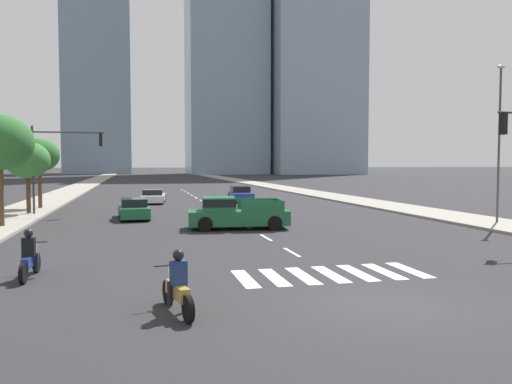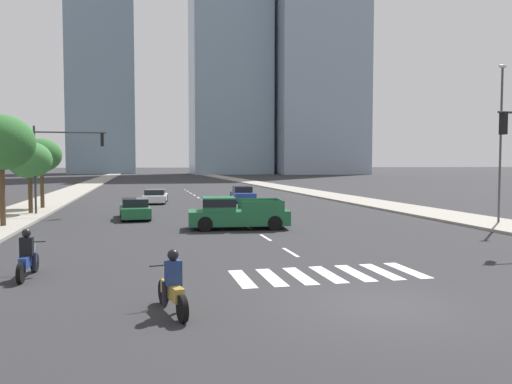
{
  "view_description": "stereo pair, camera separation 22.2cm",
  "coord_description": "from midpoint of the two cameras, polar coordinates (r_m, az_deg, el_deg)",
  "views": [
    {
      "loc": [
        -5.82,
        -11.12,
        3.43
      ],
      "look_at": [
        0.0,
        13.49,
        2.0
      ],
      "focal_mm": 35.68,
      "sensor_mm": 36.0,
      "label": 1
    },
    {
      "loc": [
        -5.61,
        -11.17,
        3.43
      ],
      "look_at": [
        0.0,
        13.49,
        2.0
      ],
      "focal_mm": 35.68,
      "sensor_mm": 36.0,
      "label": 2
    }
  ],
  "objects": [
    {
      "name": "ground_plane",
      "position": [
        12.98,
        13.65,
        -12.18
      ],
      "size": [
        800.0,
        800.0,
        0.0
      ],
      "primitive_type": "plane",
      "color": "#28282B"
    },
    {
      "name": "sidewalk_east",
      "position": [
        45.54,
        11.7,
        -1.05
      ],
      "size": [
        4.0,
        260.0,
        0.15
      ],
      "primitive_type": "cube",
      "color": "gray",
      "rests_on": "ground"
    },
    {
      "name": "sidewalk_west",
      "position": [
        42.01,
        -23.98,
        -1.62
      ],
      "size": [
        4.0,
        260.0,
        0.15
      ],
      "primitive_type": "cube",
      "color": "gray",
      "rests_on": "ground"
    },
    {
      "name": "crosswalk_near",
      "position": [
        16.07,
        7.94,
        -9.1
      ],
      "size": [
        5.85,
        2.43,
        0.01
      ],
      "color": "silver",
      "rests_on": "ground"
    },
    {
      "name": "lane_divider_center",
      "position": [
        43.15,
        -5.66,
        -1.33
      ],
      "size": [
        0.14,
        50.0,
        0.01
      ],
      "color": "silver",
      "rests_on": "ground"
    },
    {
      "name": "motorcycle_lead",
      "position": [
        11.96,
        -9.32,
        -10.58
      ],
      "size": [
        0.79,
        2.15,
        1.49
      ],
      "rotation": [
        0.0,
        0.0,
        1.78
      ],
      "color": "black",
      "rests_on": "ground"
    },
    {
      "name": "motorcycle_trailing",
      "position": [
        16.76,
        -24.37,
        -6.84
      ],
      "size": [
        0.7,
        2.16,
        1.49
      ],
      "rotation": [
        0.0,
        0.0,
        1.52
      ],
      "color": "black",
      "rests_on": "ground"
    },
    {
      "name": "pickup_truck",
      "position": [
        26.66,
        -2.79,
        -2.4
      ],
      "size": [
        5.38,
        2.6,
        1.67
      ],
      "rotation": [
        0.0,
        0.0,
        3.04
      ],
      "color": "#1E6038",
      "rests_on": "ground"
    },
    {
      "name": "sedan_green_0",
      "position": [
        32.36,
        -13.74,
        -1.9
      ],
      "size": [
        1.96,
        4.54,
        1.27
      ],
      "rotation": [
        0.0,
        0.0,
        1.63
      ],
      "color": "#1E6038",
      "rests_on": "ground"
    },
    {
      "name": "sedan_blue_1",
      "position": [
        45.47,
        -1.88,
        -0.3
      ],
      "size": [
        2.06,
        4.67,
        1.36
      ],
      "rotation": [
        0.0,
        0.0,
        -1.63
      ],
      "color": "navy",
      "rests_on": "ground"
    },
    {
      "name": "sedan_white_2",
      "position": [
        44.71,
        -11.59,
        -0.51
      ],
      "size": [
        2.32,
        4.79,
        1.19
      ],
      "rotation": [
        0.0,
        0.0,
        1.47
      ],
      "color": "silver",
      "rests_on": "ground"
    },
    {
      "name": "traffic_signal_far",
      "position": [
        35.79,
        -21.24,
        4.07
      ],
      "size": [
        4.79,
        0.28,
        5.71
      ],
      "color": "#333335",
      "rests_on": "sidewalk_west"
    },
    {
      "name": "street_lamp_east",
      "position": [
        31.32,
        25.43,
        6.0
      ],
      "size": [
        0.5,
        0.24,
        8.69
      ],
      "color": "#3F3F42",
      "rests_on": "sidewalk_east"
    },
    {
      "name": "street_tree_nearest",
      "position": [
        29.8,
        -27.0,
        4.96
      ],
      "size": [
        3.43,
        3.43,
        5.83
      ],
      "color": "#4C3823",
      "rests_on": "sidewalk_west"
    },
    {
      "name": "street_tree_second",
      "position": [
        36.58,
        -24.39,
        3.27
      ],
      "size": [
        2.84,
        2.84,
        4.71
      ],
      "color": "#4C3823",
      "rests_on": "sidewalk_west"
    },
    {
      "name": "street_tree_third",
      "position": [
        40.65,
        -23.28,
        3.78
      ],
      "size": [
        2.88,
        2.88,
        5.11
      ],
      "color": "#4C3823",
      "rests_on": "sidewalk_west"
    },
    {
      "name": "office_tower_left_skyline",
      "position": [
        185.74,
        -17.45,
        16.99
      ],
      "size": [
        21.54,
        20.02,
        108.33
      ],
      "color": "#7A93A8",
      "rests_on": "ground"
    },
    {
      "name": "office_tower_right_skyline",
      "position": [
        174.41,
        6.12,
        19.39
      ],
      "size": [
        27.97,
        27.84,
        116.74
      ],
      "color": "#8C9EB2",
      "rests_on": "ground"
    }
  ]
}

